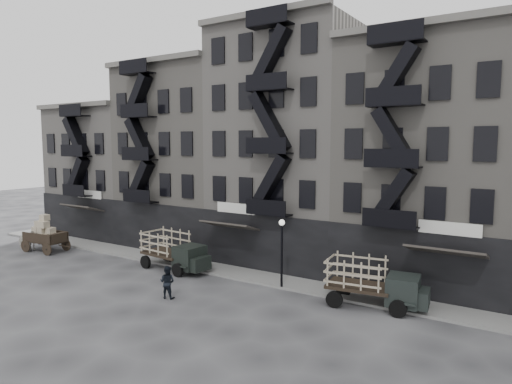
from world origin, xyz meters
The scene contains 13 objects.
ground centered at (0.00, 0.00, 0.00)m, with size 140.00×140.00×0.00m, color #38383A.
sidewalk centered at (0.00, 3.75, 0.07)m, with size 55.00×2.50×0.15m, color slate.
building_west centered at (-20.00, 9.83, 6.00)m, with size 10.00×11.35×13.20m.
building_midwest centered at (-10.00, 9.83, 7.50)m, with size 10.00×11.35×16.20m.
building_center centered at (0.00, 9.82, 8.50)m, with size 10.00×11.35×18.20m.
building_mideast centered at (10.00, 9.83, 7.50)m, with size 10.00×11.35×16.20m.
lamp_post centered at (3.00, 2.60, 2.78)m, with size 0.36×0.36×4.28m.
horse centered at (-19.72, -0.14, 0.86)m, with size 0.92×2.03×1.71m, color beige.
wagon centered at (-18.10, 0.51, 1.72)m, with size 3.73×2.26×3.01m.
stake_truck_west centered at (-5.41, 2.18, 1.54)m, with size 5.52×2.64×2.69m.
stake_truck_east centered at (8.67, 2.62, 1.52)m, with size 5.51×2.77×2.66m.
pedestrian_west centered at (-20.81, 1.83, 0.98)m, with size 0.71×0.47×1.95m, color black.
pedestrian_mid centered at (-1.67, -2.39, 0.94)m, with size 0.91×0.71×1.88m, color black.
Camera 1 is at (16.35, -20.89, 8.85)m, focal length 32.00 mm.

